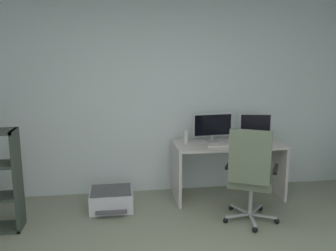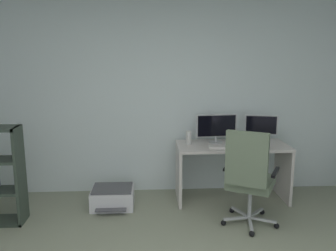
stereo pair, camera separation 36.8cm
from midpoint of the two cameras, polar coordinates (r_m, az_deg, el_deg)
wall_back at (r=4.76m, az=0.84°, el=4.62°), size 5.51×0.10×2.60m
desk at (r=4.65m, az=12.49°, el=-5.38°), size 1.40×0.61×0.73m
monitor_main at (r=4.61m, az=10.07°, el=-0.21°), size 0.53×0.18×0.37m
monitor_secondary at (r=4.77m, az=16.90°, el=-0.16°), size 0.41×0.18×0.36m
keyboard at (r=4.44m, az=11.13°, el=-3.35°), size 0.34×0.14×0.02m
computer_mouse at (r=4.49m, az=14.27°, el=-3.24°), size 0.07×0.11×0.03m
desktop_speaker at (r=4.52m, az=5.67°, el=-1.96°), size 0.07×0.07×0.17m
office_chair at (r=3.93m, az=15.58°, el=-7.79°), size 0.65×0.68×1.10m
printer at (r=4.48m, az=-6.54°, el=-11.44°), size 0.52×0.49×0.25m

